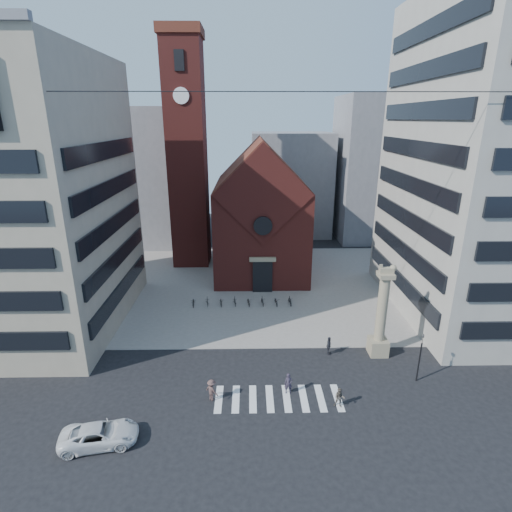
# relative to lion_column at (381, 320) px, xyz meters

# --- Properties ---
(ground) EXTENTS (120.00, 120.00, 0.00)m
(ground) POSITION_rel_lion_column_xyz_m (-10.01, -3.00, -3.46)
(ground) COLOR black
(ground) RESTS_ON ground
(piazza) EXTENTS (46.00, 30.00, 0.05)m
(piazza) POSITION_rel_lion_column_xyz_m (-10.01, 16.00, -3.43)
(piazza) COLOR gray
(piazza) RESTS_ON ground
(zebra_crossing) EXTENTS (10.20, 3.20, 0.01)m
(zebra_crossing) POSITION_rel_lion_column_xyz_m (-9.46, -6.00, -3.45)
(zebra_crossing) COLOR white
(zebra_crossing) RESTS_ON ground
(church) EXTENTS (12.00, 16.65, 18.00)m
(church) POSITION_rel_lion_column_xyz_m (-10.01, 22.04, 4.53)
(church) COLOR maroon
(church) RESTS_ON ground
(campanile) EXTENTS (5.50, 5.50, 31.20)m
(campanile) POSITION_rel_lion_column_xyz_m (-20.01, 25.00, 12.28)
(campanile) COLOR maroon
(campanile) RESTS_ON ground
(building_left) EXTENTS (18.00, 20.00, 26.00)m
(building_left) POSITION_rel_lion_column_xyz_m (-34.01, 7.00, 9.54)
(building_left) COLOR tan
(building_left) RESTS_ON ground
(building_right) EXTENTS (18.00, 22.00, 32.00)m
(building_right) POSITION_rel_lion_column_xyz_m (13.99, 9.00, 12.54)
(building_right) COLOR #A9A599
(building_right) RESTS_ON ground
(bg_block_left) EXTENTS (16.00, 14.00, 22.00)m
(bg_block_left) POSITION_rel_lion_column_xyz_m (-30.01, 37.00, 7.54)
(bg_block_left) COLOR gray
(bg_block_left) RESTS_ON ground
(bg_block_mid) EXTENTS (14.00, 12.00, 18.00)m
(bg_block_mid) POSITION_rel_lion_column_xyz_m (-4.01, 42.00, 5.54)
(bg_block_mid) COLOR gray
(bg_block_mid) RESTS_ON ground
(bg_block_right) EXTENTS (16.00, 14.00, 24.00)m
(bg_block_right) POSITION_rel_lion_column_xyz_m (11.99, 39.00, 8.54)
(bg_block_right) COLOR gray
(bg_block_right) RESTS_ON ground
(lion_column) EXTENTS (1.63, 1.60, 8.68)m
(lion_column) POSITION_rel_lion_column_xyz_m (0.00, 0.00, 0.00)
(lion_column) COLOR gray
(lion_column) RESTS_ON ground
(traffic_light) EXTENTS (0.13, 0.16, 4.30)m
(traffic_light) POSITION_rel_lion_column_xyz_m (1.99, -4.00, -1.17)
(traffic_light) COLOR black
(traffic_light) RESTS_ON ground
(white_car) EXTENTS (5.29, 3.13, 1.38)m
(white_car) POSITION_rel_lion_column_xyz_m (-21.50, -10.25, -2.77)
(white_car) COLOR white
(white_car) RESTS_ON ground
(pedestrian_0) EXTENTS (0.64, 0.43, 1.71)m
(pedestrian_0) POSITION_rel_lion_column_xyz_m (-8.64, -5.36, -2.60)
(pedestrian_0) COLOR #2E2736
(pedestrian_0) RESTS_ON ground
(pedestrian_1) EXTENTS (0.91, 0.80, 1.57)m
(pedestrian_1) POSITION_rel_lion_column_xyz_m (-5.02, -7.00, -2.67)
(pedestrian_1) COLOR #595047
(pedestrian_1) RESTS_ON ground
(pedestrian_2) EXTENTS (0.62, 1.08, 1.74)m
(pedestrian_2) POSITION_rel_lion_column_xyz_m (-4.48, 0.00, -2.59)
(pedestrian_2) COLOR #27282F
(pedestrian_2) RESTS_ON ground
(pedestrian_3) EXTENTS (1.29, 1.21, 1.76)m
(pedestrian_3) POSITION_rel_lion_column_xyz_m (-14.51, -6.06, -2.58)
(pedestrian_3) COLOR brown
(pedestrian_3) RESTS_ON ground
(scooter_0) EXTENTS (0.74, 1.67, 0.85)m
(scooter_0) POSITION_rel_lion_column_xyz_m (-18.03, 10.16, -2.98)
(scooter_0) COLOR black
(scooter_0) RESTS_ON piazza
(scooter_1) EXTENTS (0.62, 1.60, 0.94)m
(scooter_1) POSITION_rel_lion_column_xyz_m (-16.45, 10.16, -2.94)
(scooter_1) COLOR black
(scooter_1) RESTS_ON piazza
(scooter_2) EXTENTS (0.74, 1.67, 0.85)m
(scooter_2) POSITION_rel_lion_column_xyz_m (-14.87, 10.16, -2.98)
(scooter_2) COLOR black
(scooter_2) RESTS_ON piazza
(scooter_3) EXTENTS (0.62, 1.60, 0.94)m
(scooter_3) POSITION_rel_lion_column_xyz_m (-13.29, 10.16, -2.94)
(scooter_3) COLOR black
(scooter_3) RESTS_ON piazza
(scooter_4) EXTENTS (0.74, 1.67, 0.85)m
(scooter_4) POSITION_rel_lion_column_xyz_m (-11.71, 10.16, -2.98)
(scooter_4) COLOR black
(scooter_4) RESTS_ON piazza
(scooter_5) EXTENTS (0.62, 1.60, 0.94)m
(scooter_5) POSITION_rel_lion_column_xyz_m (-10.14, 10.16, -2.94)
(scooter_5) COLOR black
(scooter_5) RESTS_ON piazza
(scooter_6) EXTENTS (0.74, 1.67, 0.85)m
(scooter_6) POSITION_rel_lion_column_xyz_m (-8.56, 10.16, -2.98)
(scooter_6) COLOR black
(scooter_6) RESTS_ON piazza
(scooter_7) EXTENTS (0.62, 1.60, 0.94)m
(scooter_7) POSITION_rel_lion_column_xyz_m (-6.98, 10.16, -2.94)
(scooter_7) COLOR black
(scooter_7) RESTS_ON piazza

